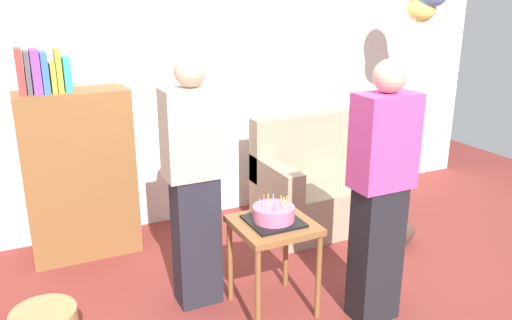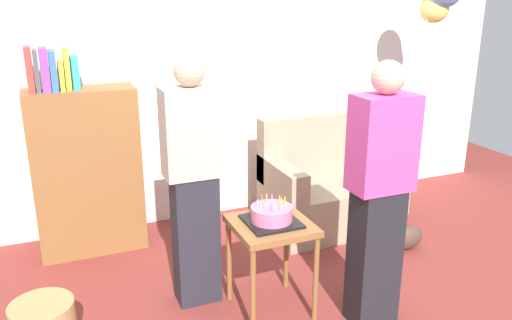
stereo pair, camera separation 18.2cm
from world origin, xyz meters
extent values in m
cube|color=silver|center=(0.00, 2.05, 1.35)|extent=(6.00, 0.10, 2.70)
cube|color=gray|center=(0.81, 1.31, 0.20)|extent=(1.10, 0.70, 0.40)
cube|color=gray|center=(0.81, 1.58, 0.68)|extent=(1.10, 0.16, 0.56)
cube|color=gray|center=(0.34, 1.31, 0.52)|extent=(0.16, 0.70, 0.24)
cube|color=gray|center=(1.28, 1.31, 0.52)|extent=(0.16, 0.70, 0.24)
cube|color=brown|center=(-1.16, 1.69, 0.65)|extent=(0.80, 0.36, 1.30)
cube|color=red|center=(-1.47, 1.69, 1.46)|extent=(0.05, 0.20, 0.32)
cube|color=#4C4C51|center=(-1.43, 1.69, 1.45)|extent=(0.03, 0.18, 0.30)
cube|color=#7F3D93|center=(-1.37, 1.69, 1.45)|extent=(0.06, 0.21, 0.31)
cube|color=#3366B7|center=(-1.32, 1.69, 1.44)|extent=(0.04, 0.22, 0.29)
cube|color=gold|center=(-1.27, 1.69, 1.40)|extent=(0.03, 0.22, 0.21)
cube|color=gold|center=(-1.22, 1.69, 1.45)|extent=(0.04, 0.17, 0.30)
cube|color=teal|center=(-1.17, 1.69, 1.42)|extent=(0.05, 0.17, 0.24)
cube|color=brown|center=(-0.19, 0.35, 0.60)|extent=(0.48, 0.48, 0.04)
cylinder|color=brown|center=(-0.40, 0.14, 0.29)|extent=(0.04, 0.04, 0.58)
cylinder|color=brown|center=(0.02, 0.14, 0.29)|extent=(0.04, 0.04, 0.58)
cylinder|color=brown|center=(-0.40, 0.56, 0.29)|extent=(0.04, 0.04, 0.58)
cylinder|color=brown|center=(0.02, 0.56, 0.29)|extent=(0.04, 0.04, 0.58)
cube|color=black|center=(-0.19, 0.35, 0.62)|extent=(0.32, 0.32, 0.02)
cylinder|color=#D66B93|center=(-0.19, 0.35, 0.68)|extent=(0.26, 0.26, 0.09)
cylinder|color=#F2CC4C|center=(-0.10, 0.35, 0.75)|extent=(0.01, 0.01, 0.05)
cylinder|color=#F2CC4C|center=(-0.12, 0.39, 0.75)|extent=(0.01, 0.01, 0.05)
cylinder|color=#66B2E5|center=(-0.15, 0.44, 0.74)|extent=(0.01, 0.01, 0.05)
cylinder|color=#F2CC4C|center=(-0.19, 0.42, 0.75)|extent=(0.01, 0.01, 0.06)
cylinder|color=#EA668C|center=(-0.23, 0.41, 0.75)|extent=(0.01, 0.01, 0.06)
cylinder|color=#66B2E5|center=(-0.27, 0.39, 0.75)|extent=(0.01, 0.01, 0.05)
cylinder|color=#F2CC4C|center=(-0.26, 0.35, 0.75)|extent=(0.01, 0.01, 0.05)
cylinder|color=#F2CC4C|center=(-0.24, 0.32, 0.75)|extent=(0.01, 0.01, 0.05)
cylinder|color=#EA668C|center=(-0.22, 0.29, 0.75)|extent=(0.01, 0.01, 0.05)
cylinder|color=#66B2E5|center=(-0.19, 0.29, 0.74)|extent=(0.01, 0.01, 0.05)
cylinder|color=#F2CC4C|center=(-0.16, 0.29, 0.75)|extent=(0.01, 0.01, 0.05)
cylinder|color=#F2CC4C|center=(-0.14, 0.32, 0.75)|extent=(0.01, 0.01, 0.06)
cube|color=#23232D|center=(-0.59, 0.66, 0.44)|extent=(0.28, 0.20, 0.88)
cube|color=#B2A893|center=(-0.59, 0.66, 1.16)|extent=(0.36, 0.22, 0.56)
sphere|color=#D1A889|center=(-0.59, 0.66, 1.53)|extent=(0.19, 0.19, 0.19)
cube|color=black|center=(0.35, 0.01, 0.44)|extent=(0.28, 0.20, 0.88)
cube|color=#C6428E|center=(0.35, 0.01, 1.16)|extent=(0.36, 0.22, 0.56)
sphere|color=#D1A889|center=(0.35, 0.01, 1.53)|extent=(0.19, 0.19, 0.19)
ellipsoid|color=#473328|center=(1.17, 0.69, 0.10)|extent=(0.28, 0.14, 0.20)
cylinder|color=silver|center=(1.63, 1.26, 0.93)|extent=(0.00, 0.00, 1.85)
sphere|color=#E5D666|center=(1.72, 1.29, 1.85)|extent=(0.24, 0.24, 0.24)
camera|label=1|loc=(-1.57, -2.26, 1.97)|focal=36.46mm
camera|label=2|loc=(-1.40, -2.33, 1.97)|focal=36.46mm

